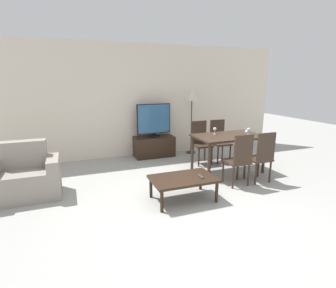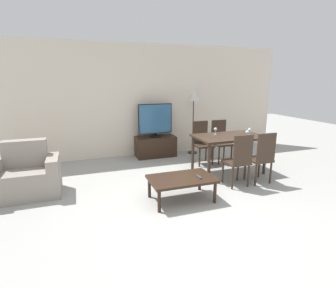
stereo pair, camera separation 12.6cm
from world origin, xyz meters
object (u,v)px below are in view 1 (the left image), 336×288
(armchair, at_px, (26,178))
(wine_glass_center, at_px, (248,130))
(remote_primary, at_px, (201,177))
(dining_chair_far, at_px, (219,139))
(tv, at_px, (154,120))
(coffee_table, at_px, (183,180))
(wine_glass_right, at_px, (215,129))
(wine_glass_left, at_px, (246,132))
(dining_chair_far_left, at_px, (201,140))
(dining_chair_near_right, at_px, (262,155))
(dining_chair_near, at_px, (239,158))
(tv_stand, at_px, (154,146))
(floor_lamp, at_px, (192,97))
(dining_table, at_px, (228,140))

(armchair, bearing_deg, wine_glass_center, -2.67)
(remote_primary, bearing_deg, dining_chair_far, 51.29)
(tv, distance_m, coffee_table, 2.57)
(tv, distance_m, wine_glass_right, 1.64)
(dining_chair_far, distance_m, wine_glass_left, 1.09)
(armchair, height_order, dining_chair_far_left, dining_chair_far_left)
(dining_chair_near_right, relative_size, dining_chair_far_left, 1.00)
(tv, distance_m, dining_chair_far, 1.62)
(tv, bearing_deg, dining_chair_near_right, -60.30)
(dining_chair_near, height_order, wine_glass_right, dining_chair_near)
(tv_stand, relative_size, dining_chair_far_left, 1.02)
(wine_glass_right, bearing_deg, wine_glass_left, -49.37)
(floor_lamp, bearing_deg, coffee_table, -118.16)
(dining_chair_far, relative_size, wine_glass_right, 6.55)
(dining_chair_near_right, distance_m, remote_primary, 1.41)
(armchair, xyz_separation_m, dining_chair_far_left, (3.48, 0.65, 0.19))
(dining_table, bearing_deg, dining_chair_far, 71.80)
(remote_primary, bearing_deg, wine_glass_right, 51.72)
(floor_lamp, relative_size, remote_primary, 11.20)
(tv, xyz_separation_m, wine_glass_right, (0.87, -1.39, -0.04))
(remote_primary, bearing_deg, coffee_table, 162.03)
(tv, xyz_separation_m, dining_chair_near, (0.84, -2.31, -0.38))
(tv, height_order, floor_lamp, floor_lamp)
(dining_chair_far, xyz_separation_m, wine_glass_left, (-0.03, -1.03, 0.35))
(tv, xyz_separation_m, wine_glass_left, (1.29, -1.88, -0.04))
(dining_chair_near, height_order, dining_chair_near_right, same)
(wine_glass_left, bearing_deg, dining_chair_far, 88.24)
(floor_lamp, bearing_deg, wine_glass_center, -73.78)
(dining_chair_far, bearing_deg, dining_chair_near_right, -90.00)
(wine_glass_left, bearing_deg, floor_lamp, 99.00)
(wine_glass_center, bearing_deg, dining_chair_near_right, -104.27)
(tv, bearing_deg, dining_table, -55.70)
(tv_stand, relative_size, wine_glass_left, 6.67)
(dining_chair_far_left, xyz_separation_m, wine_glass_left, (0.45, -1.03, 0.35))
(dining_chair_near, bearing_deg, wine_glass_left, 44.19)
(dining_chair_far_left, xyz_separation_m, remote_primary, (-0.90, -1.72, -0.14))
(wine_glass_right, bearing_deg, floor_lamp, 84.77)
(dining_table, distance_m, dining_chair_far, 0.79)
(tv, xyz_separation_m, dining_chair_near_right, (1.32, -2.31, -0.38))
(dining_chair_far_left, distance_m, wine_glass_left, 1.17)
(tv, height_order, dining_table, tv)
(dining_table, relative_size, wine_glass_left, 9.43)
(dining_chair_near, xyz_separation_m, wine_glass_right, (0.03, 0.92, 0.35))
(dining_table, height_order, dining_chair_far_left, dining_chair_far_left)
(armchair, relative_size, dining_chair_near, 1.08)
(wine_glass_left, distance_m, wine_glass_right, 0.64)
(tv_stand, xyz_separation_m, dining_chair_far_left, (0.84, -0.85, 0.27))
(tv, distance_m, remote_primary, 2.63)
(dining_chair_near, bearing_deg, tv, 109.91)
(remote_primary, distance_m, wine_glass_center, 1.84)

